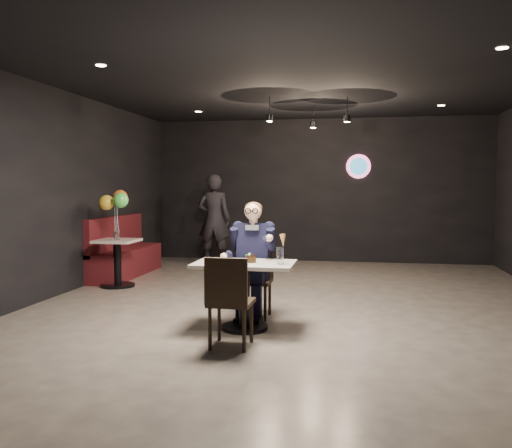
% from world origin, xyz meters
% --- Properties ---
extents(floor, '(9.00, 9.00, 0.00)m').
position_xyz_m(floor, '(0.00, 0.00, 0.00)').
color(floor, gray).
rests_on(floor, ground).
extents(wall_sign, '(0.50, 0.06, 0.50)m').
position_xyz_m(wall_sign, '(0.80, 4.47, 2.00)').
color(wall_sign, pink).
rests_on(wall_sign, floor).
extents(pendant_lights, '(1.40, 1.20, 0.36)m').
position_xyz_m(pendant_lights, '(0.00, 2.00, 2.88)').
color(pendant_lights, black).
rests_on(pendant_lights, floor).
extents(main_table, '(1.10, 0.70, 0.75)m').
position_xyz_m(main_table, '(-0.45, -1.18, 0.38)').
color(main_table, silver).
rests_on(main_table, floor).
extents(chair_far, '(0.42, 0.46, 0.92)m').
position_xyz_m(chair_far, '(-0.45, -0.63, 0.46)').
color(chair_far, black).
rests_on(chair_far, floor).
extents(chair_near, '(0.43, 0.47, 0.92)m').
position_xyz_m(chair_near, '(-0.45, -1.84, 0.46)').
color(chair_near, black).
rests_on(chair_near, floor).
extents(seated_man, '(0.60, 0.80, 1.44)m').
position_xyz_m(seated_man, '(-0.45, -0.63, 0.72)').
color(seated_man, black).
rests_on(seated_man, floor).
extents(dessert_plate, '(0.23, 0.23, 0.01)m').
position_xyz_m(dessert_plate, '(-0.40, -1.25, 0.76)').
color(dessert_plate, white).
rests_on(dessert_plate, main_table).
extents(cake_slice, '(0.13, 0.12, 0.07)m').
position_xyz_m(cake_slice, '(-0.37, -1.27, 0.80)').
color(cake_slice, black).
rests_on(cake_slice, dessert_plate).
extents(mint_leaf, '(0.07, 0.04, 0.01)m').
position_xyz_m(mint_leaf, '(-0.39, -1.27, 0.84)').
color(mint_leaf, '#2D8C3D').
rests_on(mint_leaf, cake_slice).
extents(sundae_glass, '(0.08, 0.08, 0.18)m').
position_xyz_m(sundae_glass, '(-0.05, -1.24, 0.84)').
color(sundae_glass, silver).
rests_on(sundae_glass, main_table).
extents(wafer_cone, '(0.09, 0.09, 0.14)m').
position_xyz_m(wafer_cone, '(-0.02, -1.22, 1.00)').
color(wafer_cone, tan).
rests_on(wafer_cone, sundae_glass).
extents(booth_bench, '(0.53, 2.12, 1.06)m').
position_xyz_m(booth_bench, '(-3.25, 1.97, 0.53)').
color(booth_bench, '#440E0E').
rests_on(booth_bench, floor).
extents(side_table, '(0.61, 0.61, 0.77)m').
position_xyz_m(side_table, '(-2.95, 0.97, 0.38)').
color(side_table, silver).
rests_on(side_table, floor).
extents(balloon_vase, '(0.09, 0.09, 0.14)m').
position_xyz_m(balloon_vase, '(-2.95, 0.97, 0.82)').
color(balloon_vase, silver).
rests_on(balloon_vase, side_table).
extents(balloon_bunch, '(0.43, 0.43, 0.71)m').
position_xyz_m(balloon_bunch, '(-2.95, 0.97, 1.26)').
color(balloon_bunch, yellow).
rests_on(balloon_bunch, balloon_vase).
extents(passerby, '(0.68, 0.46, 1.84)m').
position_xyz_m(passerby, '(-2.07, 3.63, 0.92)').
color(passerby, black).
rests_on(passerby, floor).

